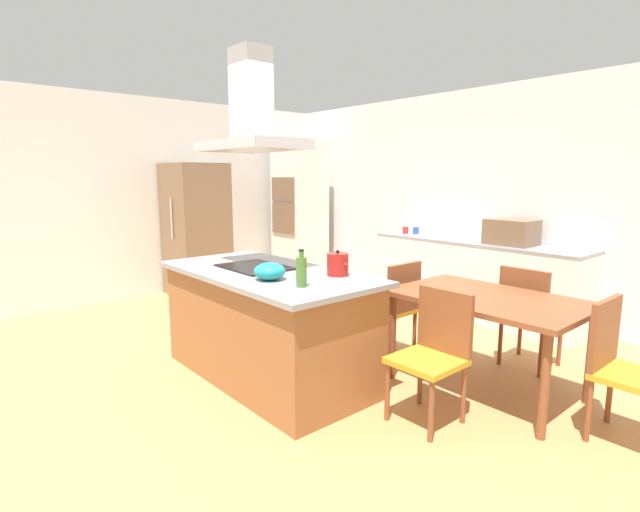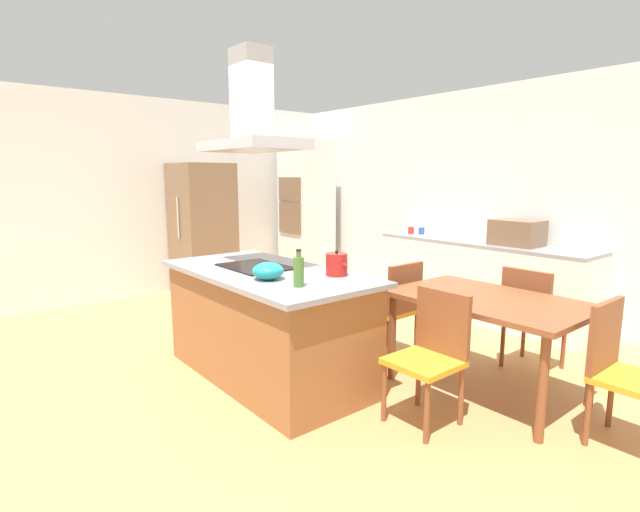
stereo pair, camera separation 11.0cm
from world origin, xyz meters
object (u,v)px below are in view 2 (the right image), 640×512
object	(u,v)px
mixing_bowl	(268,271)
chair_at_right_end	(621,365)
coffee_mug_blue	(422,231)
chair_facing_back_wall	(531,313)
wall_oven_stack	(306,210)
chair_facing_island	(432,348)
tea_kettle	(337,264)
dining_table	(488,308)
chair_at_left_end	(396,304)
cooktop	(255,267)
olive_oil_bottle	(299,271)
coffee_mug_red	(411,230)
range_hood	(252,118)
countertop_microwave	(517,233)
refrigerator	(203,230)

from	to	relation	value
mixing_bowl	chair_at_right_end	distance (m)	2.37
coffee_mug_blue	chair_facing_back_wall	distance (m)	2.37
wall_oven_stack	chair_facing_island	world-z (taller)	wall_oven_stack
tea_kettle	dining_table	xyz separation A→B (m)	(0.80, 0.82, -0.32)
wall_oven_stack	chair_at_left_end	distance (m)	3.67
cooktop	olive_oil_bottle	bearing A→B (deg)	-9.93
coffee_mug_red	chair_facing_back_wall	xyz separation A→B (m)	(2.18, -1.02, -0.44)
coffee_mug_red	chair_at_left_end	world-z (taller)	coffee_mug_red
mixing_bowl	coffee_mug_blue	world-z (taller)	mixing_bowl
mixing_bowl	range_hood	bearing A→B (deg)	159.27
chair_facing_island	chair_at_left_end	size ratio (longest dim) A/B	1.00
dining_table	chair_facing_back_wall	world-z (taller)	chair_facing_back_wall
countertop_microwave	chair_facing_back_wall	xyz separation A→B (m)	(0.75, -1.08, -0.53)
countertop_microwave	refrigerator	xyz separation A→B (m)	(-3.54, -2.00, -0.13)
tea_kettle	chair_facing_back_wall	size ratio (longest dim) A/B	0.24
tea_kettle	dining_table	distance (m)	1.19
dining_table	coffee_mug_blue	bearing A→B (deg)	139.57
countertop_microwave	chair_facing_island	bearing A→B (deg)	-72.75
mixing_bowl	tea_kettle	bearing A→B (deg)	66.68
countertop_microwave	wall_oven_stack	distance (m)	3.47
olive_oil_bottle	coffee_mug_red	world-z (taller)	olive_oil_bottle
refrigerator	chair_at_right_end	bearing A→B (deg)	2.83
tea_kettle	dining_table	world-z (taller)	tea_kettle
tea_kettle	mixing_bowl	distance (m)	0.53
olive_oil_bottle	countertop_microwave	xyz separation A→B (m)	(-0.07, 3.02, 0.03)
coffee_mug_red	chair_at_right_end	world-z (taller)	coffee_mug_red
cooktop	wall_oven_stack	bearing A→B (deg)	135.97
refrigerator	range_hood	distance (m)	3.18
chair_facing_back_wall	chair_at_left_end	xyz separation A→B (m)	(-0.92, -0.67, 0.00)
tea_kettle	range_hood	xyz separation A→B (m)	(-0.67, -0.31, 1.12)
olive_oil_bottle	chair_facing_back_wall	world-z (taller)	olive_oil_bottle
wall_oven_stack	chair_at_left_end	size ratio (longest dim) A/B	2.47
wall_oven_stack	range_hood	bearing A→B (deg)	-44.03
wall_oven_stack	chair_facing_island	bearing A→B (deg)	-27.38
chair_facing_back_wall	chair_at_left_end	bearing A→B (deg)	-143.99
coffee_mug_red	wall_oven_stack	xyz separation A→B (m)	(-2.03, -0.17, 0.16)
chair_facing_island	mixing_bowl	bearing A→B (deg)	-147.40
mixing_bowl	refrigerator	world-z (taller)	refrigerator
coffee_mug_blue	refrigerator	bearing A→B (deg)	-137.91
olive_oil_bottle	wall_oven_stack	bearing A→B (deg)	141.71
range_hood	chair_facing_back_wall	bearing A→B (deg)	50.76
refrigerator	chair_at_right_end	world-z (taller)	refrigerator
cooktop	dining_table	distance (m)	1.87
tea_kettle	chair_at_right_end	xyz separation A→B (m)	(1.71, 0.82, -0.48)
olive_oil_bottle	chair_at_right_end	size ratio (longest dim) A/B	0.29
cooktop	wall_oven_stack	size ratio (longest dim) A/B	0.27
coffee_mug_red	chair_at_left_end	xyz separation A→B (m)	(1.26, -1.68, -0.44)
cooktop	coffee_mug_red	distance (m)	2.90
mixing_bowl	range_hood	size ratio (longest dim) A/B	0.26
dining_table	chair_at_right_end	xyz separation A→B (m)	(0.92, 0.00, -0.16)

